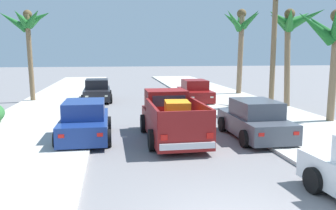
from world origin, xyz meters
TOP-DOWN VIEW (x-y plane):
  - sidewalk_left at (-5.79, 12.00)m, footprint 5.35×60.00m
  - sidewalk_right at (5.79, 12.00)m, footprint 5.35×60.00m
  - curb_left at (-4.51, 12.00)m, footprint 0.16×60.00m
  - curb_right at (4.51, 12.00)m, footprint 0.16×60.00m
  - pickup_truck at (-0.01, 7.32)m, footprint 2.26×5.23m
  - car_right_near at (3.27, 6.89)m, footprint 2.03×4.26m
  - car_left_mid at (-3.40, 7.74)m, footprint 2.04×4.27m
  - car_right_mid at (3.28, 17.16)m, footprint 2.06×4.28m
  - car_left_far at (-3.38, 18.78)m, footprint 2.09×4.29m
  - palm_tree_left_fore at (8.37, 13.99)m, footprint 3.08×3.73m
  - palm_tree_right_mid at (8.10, 9.12)m, footprint 3.95×3.62m
  - palm_tree_left_back at (-7.77, 18.85)m, footprint 3.67×3.26m
  - palm_tree_right_back at (7.79, 20.68)m, footprint 3.43×3.51m

SIDE VIEW (x-z plane):
  - curb_left at x=-4.51m, z-range 0.00..0.10m
  - curb_right at x=4.51m, z-range 0.00..0.10m
  - sidewalk_left at x=-5.79m, z-range 0.00..0.12m
  - sidewalk_right at x=5.79m, z-range 0.00..0.12m
  - car_right_near at x=3.27m, z-range -0.06..1.48m
  - car_left_mid at x=-3.40m, z-range -0.06..1.48m
  - car_right_mid at x=3.28m, z-range -0.06..1.48m
  - car_left_far at x=-3.38m, z-range -0.06..1.48m
  - pickup_truck at x=-0.01m, z-range -0.10..1.70m
  - palm_tree_right_mid at x=8.10m, z-range 1.65..7.07m
  - palm_tree_left_fore at x=8.37m, z-range 1.96..8.02m
  - palm_tree_left_back at x=-7.77m, z-range 2.07..8.35m
  - palm_tree_right_back at x=7.79m, z-range 1.92..8.70m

